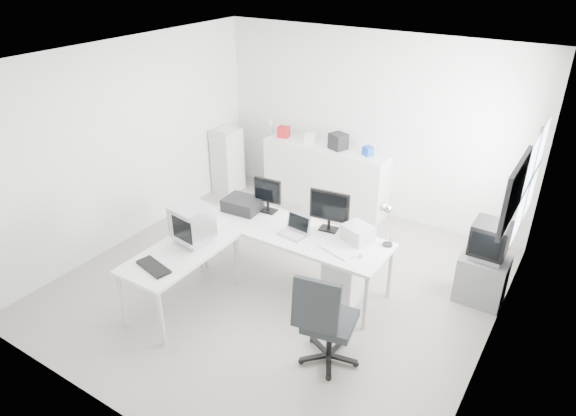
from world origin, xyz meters
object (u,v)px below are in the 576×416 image
Objects in this scene: office_chair at (330,317)px; main_desk at (293,256)px; inkjet_printer at (243,204)px; filing_cabinet at (228,161)px; tv_cabinet at (482,279)px; crt_tv at (489,241)px; drawer_pedestal at (345,277)px; lcd_monitor_large at (329,211)px; sideboard at (325,176)px; side_desk at (183,278)px; crt_monitor at (193,225)px; laptop at (293,226)px; laser_printer at (358,233)px; lcd_monitor_small at (268,195)px.

main_desk is at bearing 126.16° from office_chair.
filing_cabinet is (-1.55, 1.61, -0.29)m from inkjet_printer.
inkjet_printer is 0.78× the size of tv_cabinet.
office_chair is at bearing -119.36° from crt_tv.
office_chair is (0.34, -1.03, 0.25)m from drawer_pedestal.
lcd_monitor_large is 1.48m from office_chair.
sideboard is at bearing 156.75° from crt_tv.
drawer_pedestal is 1.64m from inkjet_printer.
tv_cabinet is at bearing 49.90° from office_chair.
side_desk is 1.91m from lcd_monitor_large.
crt_monitor is 0.76× the size of tv_cabinet.
main_desk is 4.00× the size of drawer_pedestal.
laptop is at bearing -138.21° from lcd_monitor_large.
side_desk is at bearing -139.24° from lcd_monitor_large.
laser_printer is 1.27m from office_chair.
filing_cabinet is (-1.85, 1.46, -0.44)m from lcd_monitor_small.
side_desk reaches higher than tv_cabinet.
laptop is at bearing -154.02° from tv_cabinet.
crt_monitor is 1.94m from office_chair.
sideboard is (0.15, 3.20, 0.14)m from side_desk.
office_chair is at bearing -43.10° from main_desk.
crt_tv is (2.10, 0.90, 0.45)m from main_desk.
lcd_monitor_small is 0.92× the size of lcd_monitor_large.
office_chair is 1.86× the size of tv_cabinet.
lcd_monitor_large reaches higher than crt_tv.
tv_cabinet is 3.06m from sideboard.
crt_monitor is at bearing -149.86° from drawer_pedestal.
crt_tv is at bearing 39.25° from crt_monitor.
crt_tv is at bearing 49.90° from office_chair.
crt_tv is at bearing 31.89° from laptop.
lcd_monitor_large is at bearing 48.37° from side_desk.
side_desk is 1.91m from office_chair.
inkjet_printer is (0.00, 1.20, 0.46)m from side_desk.
crt_monitor is 0.90× the size of crt_tv.
inkjet_printer is (-0.85, 0.10, 0.46)m from main_desk.
lcd_monitor_small reaches higher than sideboard.
laptop is 0.18× the size of sideboard.
inkjet_printer is at bearing 173.38° from laptop.
inkjet_printer is at bearing -164.85° from crt_tv.
lcd_monitor_small reaches higher than drawer_pedestal.
tv_cabinet is at bearing 31.23° from drawer_pedestal.
lcd_monitor_small reaches higher than laser_printer.
crt_tv is at bearing 0.00° from tv_cabinet.
crt_tv reaches higher than side_desk.
laser_printer is at bearing 30.48° from laptop.
side_desk is 3.21m from sideboard.
crt_monitor is at bearing -145.09° from lcd_monitor_large.
main_desk is at bearing -71.50° from sideboard.
filing_cabinet is (-1.55, 2.81, 0.17)m from side_desk.
filing_cabinet is at bearing 129.24° from inkjet_printer.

